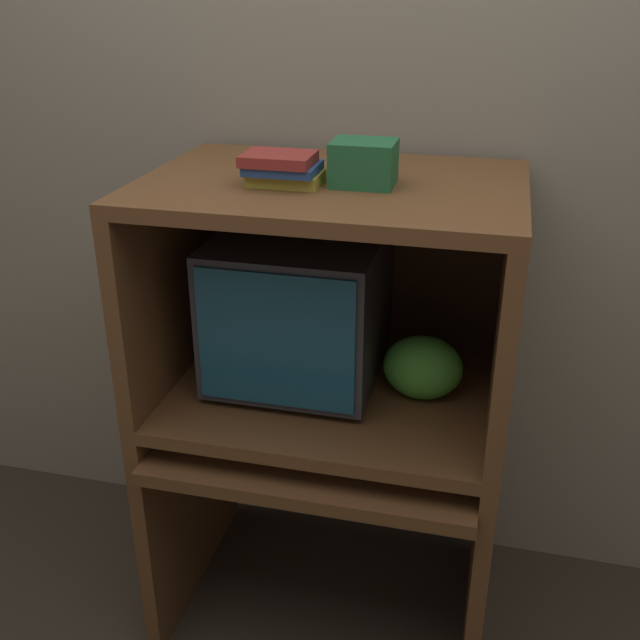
# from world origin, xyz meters

# --- Properties ---
(wall_back) EXTENTS (6.00, 0.06, 2.60)m
(wall_back) POSITION_xyz_m (0.00, 0.71, 1.30)
(wall_back) COLOR gray
(wall_back) RESTS_ON ground_plane
(desk_base) EXTENTS (0.91, 0.69, 0.65)m
(desk_base) POSITION_xyz_m (0.00, 0.28, 0.40)
(desk_base) COLOR brown
(desk_base) RESTS_ON ground_plane
(desk_monitor_shelf) EXTENTS (0.91, 0.65, 0.09)m
(desk_monitor_shelf) POSITION_xyz_m (0.00, 0.32, 0.72)
(desk_monitor_shelf) COLOR brown
(desk_monitor_shelf) RESTS_ON desk_base
(hutch_upper) EXTENTS (0.91, 0.65, 0.57)m
(hutch_upper) POSITION_xyz_m (0.00, 0.36, 1.12)
(hutch_upper) COLOR brown
(hutch_upper) RESTS_ON desk_monitor_shelf
(crt_monitor) EXTENTS (0.43, 0.46, 0.40)m
(crt_monitor) POSITION_xyz_m (-0.10, 0.38, 0.95)
(crt_monitor) COLOR #333338
(crt_monitor) RESTS_ON desk_monitor_shelf
(keyboard) EXTENTS (0.43, 0.15, 0.03)m
(keyboard) POSITION_xyz_m (-0.14, 0.16, 0.66)
(keyboard) COLOR #2D2D30
(keyboard) RESTS_ON desk_base
(mouse) EXTENTS (0.06, 0.04, 0.03)m
(mouse) POSITION_xyz_m (0.15, 0.14, 0.66)
(mouse) COLOR #28282B
(mouse) RESTS_ON desk_base
(snack_bag) EXTENTS (0.21, 0.15, 0.17)m
(snack_bag) POSITION_xyz_m (0.24, 0.35, 0.82)
(snack_bag) COLOR green
(snack_bag) RESTS_ON desk_monitor_shelf
(book_stack) EXTENTS (0.18, 0.13, 0.07)m
(book_stack) POSITION_xyz_m (-0.10, 0.25, 1.35)
(book_stack) COLOR gold
(book_stack) RESTS_ON hutch_upper
(storage_box) EXTENTS (0.14, 0.12, 0.10)m
(storage_box) POSITION_xyz_m (0.08, 0.30, 1.36)
(storage_box) COLOR #236638
(storage_box) RESTS_ON hutch_upper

